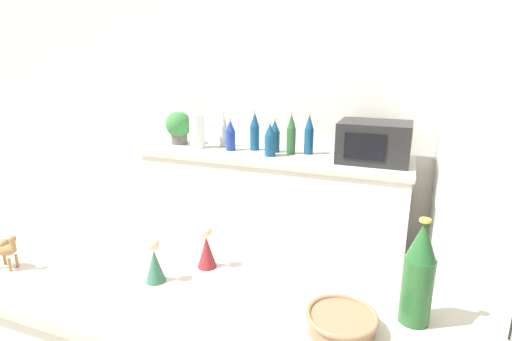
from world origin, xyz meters
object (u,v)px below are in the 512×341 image
object	(u,v)px
microwave	(374,142)
wine_bottle	(419,274)
back_bottle_2	(291,134)
back_bottle_6	(309,135)
paper_towel_roll	(197,131)
fruit_bowl	(341,321)
wise_man_figurine_blue	(155,263)
back_bottle_3	(224,130)
back_bottle_0	(275,136)
back_bottle_1	(270,140)
back_bottle_4	(230,135)
camel_figurine	(6,248)
wise_man_figurine_crimson	(207,249)
back_bottle_5	(255,132)
potted_plant	(179,126)

from	to	relation	value
microwave	wine_bottle	distance (m)	1.82
back_bottle_2	back_bottle_6	distance (m)	0.13
paper_towel_roll	fruit_bowl	world-z (taller)	paper_towel_roll
paper_towel_roll	wise_man_figurine_blue	size ratio (longest dim) A/B	1.79
back_bottle_3	back_bottle_6	world-z (taller)	back_bottle_6
back_bottle_0	back_bottle_1	distance (m)	0.14
back_bottle_4	paper_towel_roll	bearing A→B (deg)	-177.31
back_bottle_4	back_bottle_3	bearing A→B (deg)	134.58
wine_bottle	camel_figurine	world-z (taller)	wine_bottle
back_bottle_0	back_bottle_2	world-z (taller)	back_bottle_2
wine_bottle	back_bottle_0	bearing A→B (deg)	119.03
wise_man_figurine_blue	wise_man_figurine_crimson	world-z (taller)	wise_man_figurine_crimson
back_bottle_0	back_bottle_2	size ratio (longest dim) A/B	0.82
back_bottle_0	back_bottle_4	distance (m)	0.35
back_bottle_4	back_bottle_5	size ratio (longest dim) A/B	0.81
fruit_bowl	back_bottle_6	bearing A→B (deg)	106.43
back_bottle_2	wise_man_figurine_blue	size ratio (longest dim) A/B	2.11
back_bottle_3	camel_figurine	bearing A→B (deg)	-84.50
paper_towel_roll	back_bottle_1	xyz separation A→B (m)	(0.64, -0.05, -0.01)
potted_plant	fruit_bowl	size ratio (longest dim) A/B	1.45
paper_towel_roll	back_bottle_4	xyz separation A→B (m)	(0.29, 0.01, -0.02)
back_bottle_0	wise_man_figurine_blue	xyz separation A→B (m)	(0.25, -1.92, -0.04)
fruit_bowl	paper_towel_roll	bearing A→B (deg)	128.25
back_bottle_1	fruit_bowl	bearing A→B (deg)	-65.30
back_bottle_6	camel_figurine	distance (m)	2.13
back_bottle_2	potted_plant	bearing A→B (deg)	179.87
wise_man_figurine_blue	back_bottle_6	bearing A→B (deg)	89.83
back_bottle_6	wise_man_figurine_crimson	xyz separation A→B (m)	(0.10, -1.81, -0.06)
back_bottle_6	back_bottle_5	bearing A→B (deg)	-176.91
wine_bottle	fruit_bowl	distance (m)	0.24
paper_towel_roll	back_bottle_5	bearing A→B (deg)	11.51
camel_figurine	back_bottle_1	bearing A→B (deg)	82.04
paper_towel_roll	back_bottle_5	distance (m)	0.47
back_bottle_0	camel_figurine	bearing A→B (deg)	-97.17
back_bottle_2	back_bottle_6	world-z (taller)	back_bottle_2
back_bottle_1	wise_man_figurine_blue	bearing A→B (deg)	-82.20
wise_man_figurine_blue	back_bottle_5	bearing A→B (deg)	102.33
potted_plant	back_bottle_0	size ratio (longest dim) A/B	1.07
back_bottle_4	wise_man_figurine_blue	xyz separation A→B (m)	(0.59, -1.85, -0.03)
back_bottle_0	camel_figurine	distance (m)	2.05
fruit_bowl	wise_man_figurine_crimson	xyz separation A→B (m)	(-0.48, 0.17, 0.04)
potted_plant	camel_figurine	distance (m)	2.11
wise_man_figurine_blue	wise_man_figurine_crimson	distance (m)	0.18
back_bottle_5	wine_bottle	distance (m)	2.19
back_bottle_4	back_bottle_2	bearing A→B (deg)	7.25
back_bottle_0	microwave	bearing A→B (deg)	-2.47
paper_towel_roll	microwave	world-z (taller)	microwave
back_bottle_1	camel_figurine	distance (m)	1.91
back_bottle_1	back_bottle_5	bearing A→B (deg)	140.92
back_bottle_5	back_bottle_6	bearing A→B (deg)	3.09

